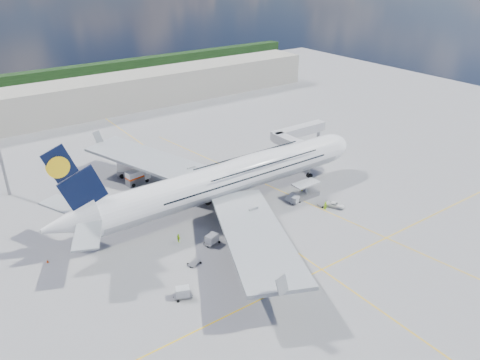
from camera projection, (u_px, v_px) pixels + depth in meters
ground at (255, 223)px, 100.11m from camera, size 300.00×300.00×0.00m
taxi_line_main at (255, 223)px, 100.11m from camera, size 0.25×220.00×0.01m
taxi_line_cross at (322, 269)px, 85.46m from camera, size 120.00×0.25×0.01m
taxi_line_diag at (276, 189)px, 114.75m from camera, size 14.16×99.06×0.01m
airliner at (230, 178)px, 104.58m from camera, size 77.26×79.15×23.71m
jet_bridge at (296, 137)px, 128.05m from camera, size 18.80×12.10×8.50m
cargo_loader at (305, 192)px, 110.48m from camera, size 8.53×3.20×3.67m
terminal at (95, 97)px, 167.10m from camera, size 180.00×16.00×12.00m
tree_line at (144, 66)px, 221.85m from camera, size 160.00×6.00×8.00m
dolly_row_a at (183, 292)px, 78.05m from camera, size 3.55×2.79×1.99m
dolly_row_b at (247, 245)px, 92.09m from camera, size 3.00×1.67×0.43m
dolly_row_c at (212, 239)px, 92.56m from camera, size 3.67×2.71×2.08m
dolly_back at (194, 263)px, 86.80m from camera, size 2.99×2.41×0.39m
dolly_nose_far at (325, 204)px, 107.17m from camera, size 3.39×2.06×0.47m
dolly_nose_near at (295, 200)px, 107.80m from camera, size 2.91×2.23×1.63m
baggage_tug at (265, 246)px, 90.97m from camera, size 3.11×2.22×1.77m
catering_truck_inner at (137, 177)px, 116.78m from camera, size 6.28×3.06×3.60m
catering_truck_outer at (131, 168)px, 120.78m from camera, size 8.19×5.60×4.51m
service_van at (335, 205)px, 106.22m from camera, size 3.77×4.77×1.21m
crew_nose at (287, 173)px, 121.13m from camera, size 0.74×0.73×1.72m
crew_loader at (302, 192)px, 111.52m from camera, size 0.96×0.91×1.57m
crew_wing at (179, 238)px, 93.12m from camera, size 0.68×1.18×1.90m
crew_van at (325, 206)px, 105.25m from camera, size 0.95×1.07×1.84m
crew_tug at (282, 236)px, 93.99m from camera, size 1.30×0.82×1.91m
cone_nose at (308, 162)px, 129.25m from camera, size 0.42×0.42×0.53m
cone_wing_left_inner at (175, 207)px, 106.12m from camera, size 0.42×0.42×0.54m
cone_wing_left_outer at (149, 170)px, 124.43m from camera, size 0.41×0.41×0.52m
cone_wing_right_inner at (242, 254)px, 89.53m from camera, size 0.44×0.44×0.56m
cone_wing_right_outer at (240, 259)px, 87.93m from camera, size 0.38×0.38×0.48m
cone_tail at (47, 261)px, 87.31m from camera, size 0.48×0.48×0.61m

